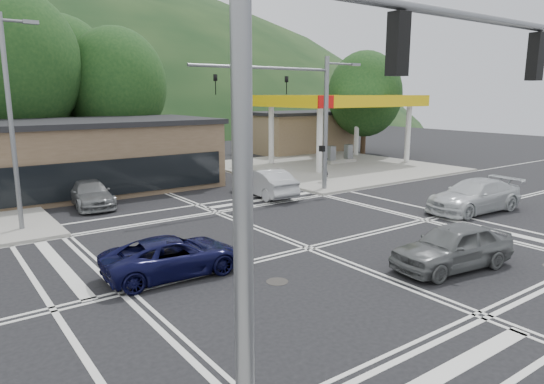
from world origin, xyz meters
TOP-DOWN VIEW (x-y plane):
  - ground at (0.00, 0.00)m, footprint 120.00×120.00m
  - sidewalk_ne at (15.00, 15.00)m, footprint 16.00×16.00m
  - gas_station_canopy at (16.99, 15.99)m, footprint 12.32×8.34m
  - convenience_store at (20.00, 25.00)m, footprint 10.00×6.00m
  - commercial_row at (-8.00, 17.00)m, footprint 24.00×8.00m
  - tree_n_b at (-6.00, 24.00)m, footprint 9.00×9.00m
  - tree_n_c at (1.00, 24.00)m, footprint 7.60×7.60m
  - tree_n_e at (-2.00, 28.00)m, footprint 8.40×8.40m
  - tree_ne at (24.00, 20.00)m, footprint 7.20×7.20m
  - streetlight_nw at (-8.44, 9.00)m, footprint 2.50×0.25m
  - signal_mast_ne at (6.95, 8.20)m, footprint 11.65×0.30m
  - signal_mast_sw at (-6.39, -8.20)m, footprint 9.14×0.28m
  - car_blue_west at (-5.36, 0.50)m, footprint 4.70×2.40m
  - car_grey_center at (2.52, -4.50)m, footprint 4.72×2.41m
  - car_silver_east at (10.62, -0.30)m, footprint 5.69×2.70m
  - car_queue_a at (4.27, 9.00)m, footprint 2.05×4.96m
  - car_queue_b at (1.25, 18.80)m, footprint 2.13×4.28m
  - car_northbound at (-4.68, 12.29)m, footprint 2.23×4.77m
  - pedestrian at (9.89, 10.03)m, footprint 0.67×0.53m

SIDE VIEW (x-z plane):
  - ground at x=0.00m, z-range 0.00..0.00m
  - sidewalk_ne at x=15.00m, z-range 0.00..0.15m
  - car_blue_west at x=-5.36m, z-range 0.00..1.27m
  - car_northbound at x=-4.68m, z-range 0.00..1.35m
  - car_queue_b at x=1.25m, z-range 0.00..1.40m
  - car_grey_center at x=2.52m, z-range 0.00..1.54m
  - car_queue_a at x=4.27m, z-range 0.00..1.60m
  - car_silver_east at x=10.62m, z-range 0.00..1.60m
  - pedestrian at x=9.89m, z-range 0.15..1.74m
  - convenience_store at x=20.00m, z-range 0.00..3.80m
  - commercial_row at x=-8.00m, z-range 0.00..4.00m
  - gas_station_canopy at x=16.99m, z-range 2.17..7.92m
  - streetlight_nw at x=-8.44m, z-range 0.55..9.55m
  - signal_mast_ne at x=6.95m, z-range 1.07..9.07m
  - signal_mast_sw at x=-6.39m, z-range 1.12..9.12m
  - tree_ne at x=24.00m, z-range 0.85..10.84m
  - tree_n_c at x=1.00m, z-range 1.06..11.93m
  - tree_n_e at x=-2.00m, z-range 1.15..13.13m
  - tree_n_b at x=-6.00m, z-range 1.30..14.28m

